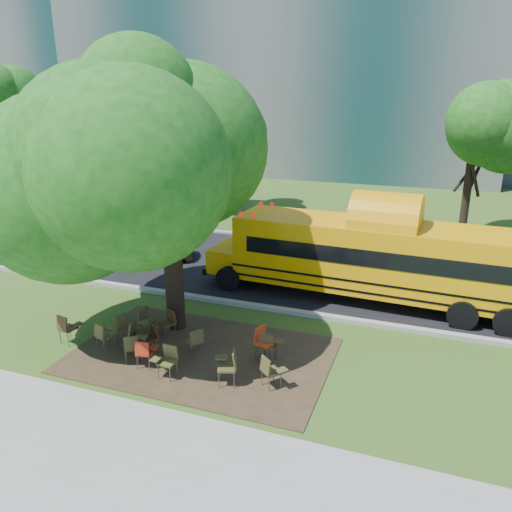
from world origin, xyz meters
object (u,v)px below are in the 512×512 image
at_px(chair_11, 196,339).
at_px(chair_5, 167,358).
at_px(chair_7, 270,369).
at_px(black_car, 140,243).
at_px(chair_2, 132,345).
at_px(chair_12, 263,340).
at_px(chair_6, 229,363).
at_px(main_tree, 167,151).
at_px(chair_3, 150,335).
at_px(chair_13, 268,344).
at_px(pedestrian_b, 9,195).
at_px(school_bus, 379,257).
at_px(chair_15, 137,334).
at_px(chair_8, 118,324).
at_px(pedestrian_a, 70,194).
at_px(chair_1, 104,334).
at_px(chair_9, 147,332).
at_px(bg_car_silver, 12,215).
at_px(chair_10, 146,318).
at_px(chair_14, 168,321).
at_px(chair_0, 67,326).
at_px(bg_car_red, 120,224).
at_px(chair_4, 145,351).

bearing_deg(chair_11, chair_5, -149.59).
xyz_separation_m(chair_7, black_car, (-8.36, 7.44, 0.24)).
relative_size(chair_2, chair_12, 0.86).
relative_size(chair_5, chair_6, 0.91).
distance_m(main_tree, chair_3, 5.10).
xyz_separation_m(chair_13, pedestrian_b, (-20.90, 12.02, 0.36)).
bearing_deg(school_bus, chair_15, -130.88).
relative_size(school_bus, chair_8, 12.90).
height_order(chair_13, pedestrian_a, pedestrian_a).
xyz_separation_m(chair_2, chair_15, (-0.12, 0.46, 0.09)).
relative_size(chair_1, chair_9, 1.05).
xyz_separation_m(chair_7, chair_15, (-3.98, 0.39, 0.07)).
xyz_separation_m(chair_8, black_car, (-3.43, 6.59, 0.23)).
bearing_deg(bg_car_silver, chair_5, -104.13).
xyz_separation_m(black_car, pedestrian_a, (-9.76, 7.40, 0.08)).
relative_size(chair_5, chair_10, 1.02).
bearing_deg(chair_14, chair_8, 56.62).
height_order(chair_5, chair_8, chair_8).
bearing_deg(pedestrian_b, chair_14, 35.49).
distance_m(chair_1, chair_6, 3.96).
bearing_deg(chair_0, bg_car_red, 127.87).
height_order(chair_5, bg_car_silver, bg_car_silver).
distance_m(school_bus, pedestrian_a, 21.62).
bearing_deg(main_tree, chair_12, -16.28).
relative_size(chair_11, black_car, 0.18).
bearing_deg(black_car, chair_5, -167.52).
bearing_deg(chair_8, main_tree, -34.14).
bearing_deg(pedestrian_a, chair_0, -144.21).
relative_size(main_tree, pedestrian_a, 5.25).
distance_m(chair_4, chair_15, 0.88).
xyz_separation_m(chair_5, chair_12, (2.00, 1.65, 0.06)).
relative_size(school_bus, chair_15, 11.76).
bearing_deg(chair_9, chair_11, -129.31).
relative_size(chair_14, pedestrian_b, 0.45).
relative_size(school_bus, chair_1, 13.70).
bearing_deg(chair_15, school_bus, 124.55).
xyz_separation_m(main_tree, pedestrian_a, (-14.35, 12.66, -4.51)).
distance_m(chair_3, chair_14, 1.04).
bearing_deg(pedestrian_b, chair_7, 37.13).
bearing_deg(chair_4, bg_car_red, 116.20).
height_order(chair_13, pedestrian_b, pedestrian_b).
bearing_deg(chair_6, chair_7, -99.06).
xyz_separation_m(chair_0, chair_12, (5.58, 1.07, 0.04)).
relative_size(chair_2, chair_11, 1.00).
bearing_deg(chair_0, pedestrian_a, 140.28).
height_order(chair_0, chair_9, chair_0).
xyz_separation_m(chair_2, chair_11, (1.45, 0.88, 0.00)).
bearing_deg(chair_6, chair_14, 37.98).
relative_size(chair_6, bg_car_silver, 0.23).
xyz_separation_m(main_tree, black_car, (-4.59, 5.26, -4.59)).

